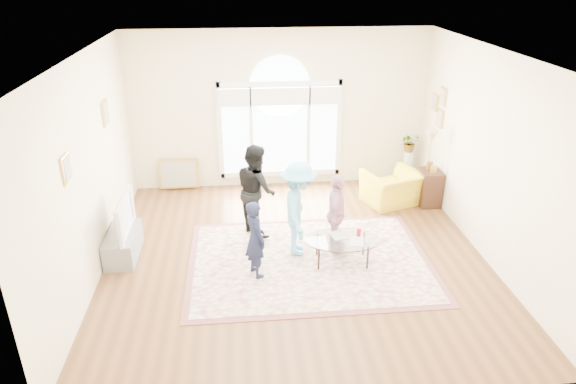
{
  "coord_description": "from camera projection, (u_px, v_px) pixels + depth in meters",
  "views": [
    {
      "loc": [
        -0.81,
        -7.05,
        4.36
      ],
      "look_at": [
        -0.1,
        0.3,
        1.01
      ],
      "focal_mm": 32.0,
      "sensor_mm": 36.0,
      "label": 1
    }
  ],
  "objects": [
    {
      "name": "child_pink",
      "position": [
        336.0,
        214.0,
        8.16
      ],
      "size": [
        0.52,
        0.83,
        1.32
      ],
      "primitive_type": "imported",
      "rotation": [
        0.0,
        0.0,
        1.29
      ],
      "color": "#DC99B2",
      "rests_on": "area_rug"
    },
    {
      "name": "child_navy",
      "position": [
        255.0,
        239.0,
        7.53
      ],
      "size": [
        0.44,
        0.52,
        1.21
      ],
      "primitive_type": "imported",
      "rotation": [
        0.0,
        0.0,
        1.99
      ],
      "color": "#151B36",
      "rests_on": "area_rug"
    },
    {
      "name": "side_cabinet",
      "position": [
        429.0,
        188.0,
        9.91
      ],
      "size": [
        0.4,
        0.5,
        0.7
      ],
      "primitive_type": "cube",
      "color": "black",
      "rests_on": "ground"
    },
    {
      "name": "television",
      "position": [
        119.0,
        216.0,
        8.0
      ],
      "size": [
        0.17,
        1.06,
        0.61
      ],
      "color": "black",
      "rests_on": "tv_console"
    },
    {
      "name": "ground",
      "position": [
        296.0,
        256.0,
        8.27
      ],
      "size": [
        6.0,
        6.0,
        0.0
      ],
      "primitive_type": "plane",
      "color": "#54351C",
      "rests_on": "ground"
    },
    {
      "name": "leaning_picture",
      "position": [
        180.0,
        189.0,
        10.71
      ],
      "size": [
        0.8,
        0.14,
        0.62
      ],
      "primitive_type": "cube",
      "rotation": [
        -0.14,
        0.0,
        0.0
      ],
      "color": "tan",
      "rests_on": "ground"
    },
    {
      "name": "area_rug",
      "position": [
        309.0,
        261.0,
        8.12
      ],
      "size": [
        3.6,
        2.6,
        0.02
      ],
      "primitive_type": "cube",
      "color": "beige",
      "rests_on": "ground"
    },
    {
      "name": "child_blue",
      "position": [
        299.0,
        209.0,
        8.05
      ],
      "size": [
        0.68,
        1.06,
        1.55
      ],
      "primitive_type": "imported",
      "rotation": [
        0.0,
        0.0,
        1.46
      ],
      "color": "#69C5EA",
      "rests_on": "area_rug"
    },
    {
      "name": "rug_border",
      "position": [
        309.0,
        261.0,
        8.12
      ],
      "size": [
        3.8,
        2.8,
        0.01
      ],
      "primitive_type": "cube",
      "color": "brown",
      "rests_on": "ground"
    },
    {
      "name": "child_black",
      "position": [
        256.0,
        190.0,
        8.67
      ],
      "size": [
        0.82,
        0.93,
        1.59
      ],
      "primitive_type": "imported",
      "rotation": [
        0.0,
        0.0,
        1.9
      ],
      "color": "black",
      "rests_on": "area_rug"
    },
    {
      "name": "room_shell",
      "position": [
        281.0,
        114.0,
        10.19
      ],
      "size": [
        6.0,
        6.0,
        6.0
      ],
      "color": "beige",
      "rests_on": "ground"
    },
    {
      "name": "coffee_table",
      "position": [
        342.0,
        240.0,
        7.94
      ],
      "size": [
        1.24,
        0.85,
        0.54
      ],
      "rotation": [
        0.0,
        0.0,
        -0.09
      ],
      "color": "silver",
      "rests_on": "ground"
    },
    {
      "name": "tv_console",
      "position": [
        123.0,
        244.0,
        8.21
      ],
      "size": [
        0.45,
        1.0,
        0.42
      ],
      "primitive_type": "cube",
      "color": "gray",
      "rests_on": "ground"
    },
    {
      "name": "floor_lamp",
      "position": [
        431.0,
        143.0,
        9.48
      ],
      "size": [
        0.32,
        0.32,
        1.51
      ],
      "color": "black",
      "rests_on": "ground"
    },
    {
      "name": "armchair",
      "position": [
        392.0,
        188.0,
        9.94
      ],
      "size": [
        1.24,
        1.17,
        0.66
      ],
      "primitive_type": "imported",
      "rotation": [
        0.0,
        0.0,
        3.48
      ],
      "color": "gold",
      "rests_on": "ground"
    },
    {
      "name": "plant_pedestal",
      "position": [
        407.0,
        167.0,
        10.89
      ],
      "size": [
        0.2,
        0.2,
        0.7
      ],
      "primitive_type": "cylinder",
      "color": "white",
      "rests_on": "ground"
    },
    {
      "name": "potted_plant",
      "position": [
        410.0,
        142.0,
        10.66
      ],
      "size": [
        0.39,
        0.34,
        0.41
      ],
      "primitive_type": "imported",
      "rotation": [
        0.0,
        0.0,
        0.06
      ],
      "color": "#33722D",
      "rests_on": "plant_pedestal"
    }
  ]
}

